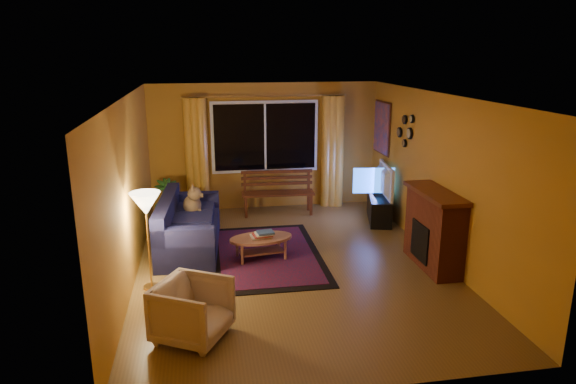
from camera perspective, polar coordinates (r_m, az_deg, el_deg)
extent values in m
cube|color=brown|center=(7.77, 0.38, -8.14)|extent=(4.50, 6.00, 0.02)
cube|color=white|center=(7.14, 0.42, 10.71)|extent=(4.50, 6.00, 0.02)
cube|color=#C18129|center=(10.26, -2.59, 5.08)|extent=(4.50, 0.02, 2.50)
cube|color=#C18129|center=(7.31, -17.31, 0.08)|extent=(0.02, 6.00, 2.50)
cube|color=#C18129|center=(8.06, 16.43, 1.54)|extent=(0.02, 6.00, 2.50)
cube|color=black|center=(10.16, -2.55, 6.12)|extent=(2.00, 0.02, 1.30)
cylinder|color=#BF8C3F|center=(10.02, -2.57, 10.60)|extent=(3.20, 0.03, 0.03)
cylinder|color=gold|center=(10.08, -10.13, 3.91)|extent=(0.36, 0.36, 2.24)
cylinder|color=gold|center=(10.41, 4.92, 4.46)|extent=(0.36, 0.36, 2.24)
cube|color=#491E0D|center=(10.02, -1.13, -1.29)|extent=(1.42, 0.47, 0.42)
imported|color=#235B1E|center=(9.84, -13.35, -0.91)|extent=(0.51, 0.51, 0.79)
cube|color=#161740|center=(8.40, -10.91, -3.44)|extent=(1.03, 2.13, 0.84)
imported|color=beige|center=(5.88, -10.57, -12.53)|extent=(0.94, 0.96, 0.74)
cylinder|color=#BF8C3F|center=(7.04, -15.25, -5.39)|extent=(0.26, 0.26, 1.32)
cube|color=maroon|center=(8.11, -2.42, -6.97)|extent=(1.70, 2.66, 0.02)
cylinder|color=#AC6E56|center=(7.92, -3.01, -6.22)|extent=(1.10, 1.10, 0.35)
cube|color=black|center=(9.81, 10.09, -1.74)|extent=(0.66, 1.20, 0.47)
imported|color=black|center=(9.67, 10.24, 1.29)|extent=(0.27, 1.05, 0.60)
cube|color=maroon|center=(7.82, 15.92, -4.20)|extent=(0.40, 1.20, 1.10)
cube|color=#D24D2A|center=(10.18, 10.39, 7.04)|extent=(0.04, 0.76, 0.96)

